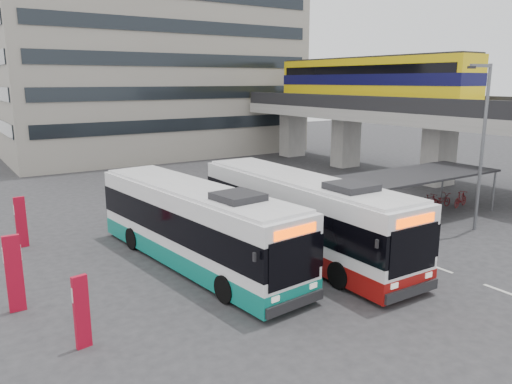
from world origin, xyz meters
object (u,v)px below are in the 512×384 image
pedestrian (245,236)px  lamp_post (482,138)px  bus_main (301,215)px  bus_teal (195,226)px

pedestrian → lamp_post: 13.30m
bus_main → lamp_post: lamp_post is taller
bus_teal → lamp_post: lamp_post is taller
bus_main → lamp_post: (9.88, -2.26, 3.12)m
pedestrian → lamp_post: size_ratio=0.21×
bus_main → pedestrian: bearing=157.9°
pedestrian → lamp_post: lamp_post is taller
bus_teal → pedestrian: (2.31, -0.29, -0.79)m
bus_main → lamp_post: size_ratio=1.50×
bus_teal → pedestrian: size_ratio=6.91×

